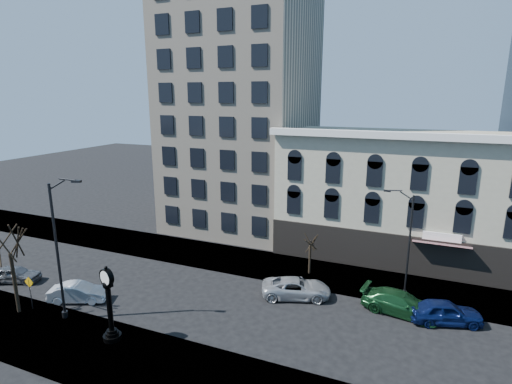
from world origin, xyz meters
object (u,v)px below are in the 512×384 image
at_px(warning_sign, 30,287).
at_px(car_near_a, 15,274).
at_px(car_near_b, 78,292).
at_px(street_clock, 110,307).
at_px(street_lamp_near, 63,212).

distance_m(warning_sign, car_near_a, 6.17).
relative_size(car_near_a, car_near_b, 0.94).
xyz_separation_m(warning_sign, car_near_a, (-5.41, 2.74, -1.17)).
xyz_separation_m(street_clock, car_near_a, (-13.53, 3.46, -1.72)).
distance_m(car_near_a, car_near_b, 7.54).
bearing_deg(car_near_b, street_clock, -140.72).
relative_size(street_lamp_near, car_near_b, 2.36).
height_order(street_lamp_near, car_near_b, street_lamp_near).
bearing_deg(street_clock, car_near_a, 179.73).
distance_m(street_clock, warning_sign, 8.17).
bearing_deg(car_near_b, car_near_a, 63.22).
bearing_deg(street_lamp_near, car_near_b, 113.10).
height_order(car_near_a, car_near_b, car_near_b).
height_order(street_clock, street_lamp_near, street_lamp_near).
height_order(warning_sign, car_near_a, warning_sign).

